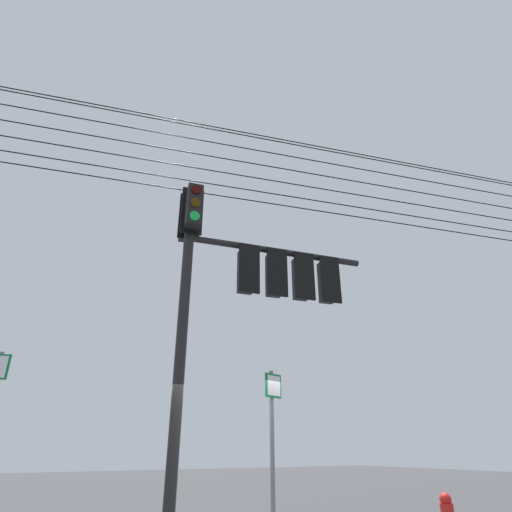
{
  "coord_description": "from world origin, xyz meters",
  "views": [
    {
      "loc": [
        -6.9,
        3.12,
        1.49
      ],
      "look_at": [
        0.09,
        -0.81,
        5.15
      ],
      "focal_mm": 29.77,
      "sensor_mm": 36.0,
      "label": 1
    }
  ],
  "objects": [
    {
      "name": "route_sign_primary",
      "position": [
        -0.8,
        -0.61,
        1.64
      ],
      "size": [
        0.15,
        0.36,
        2.66
      ],
      "color": "slate",
      "rests_on": "ground"
    },
    {
      "name": "overhead_wire_span",
      "position": [
        0.01,
        -0.61,
        7.37
      ],
      "size": [
        7.18,
        26.25,
        2.48
      ],
      "color": "black"
    },
    {
      "name": "signal_mast_assembly",
      "position": [
        0.13,
        -0.5,
        4.6
      ],
      "size": [
        1.24,
        4.06,
        6.4
      ],
      "color": "black",
      "rests_on": "ground"
    }
  ]
}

